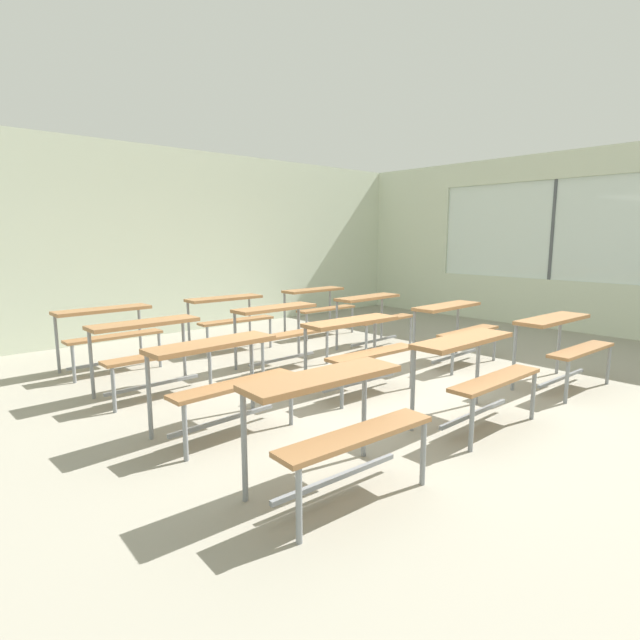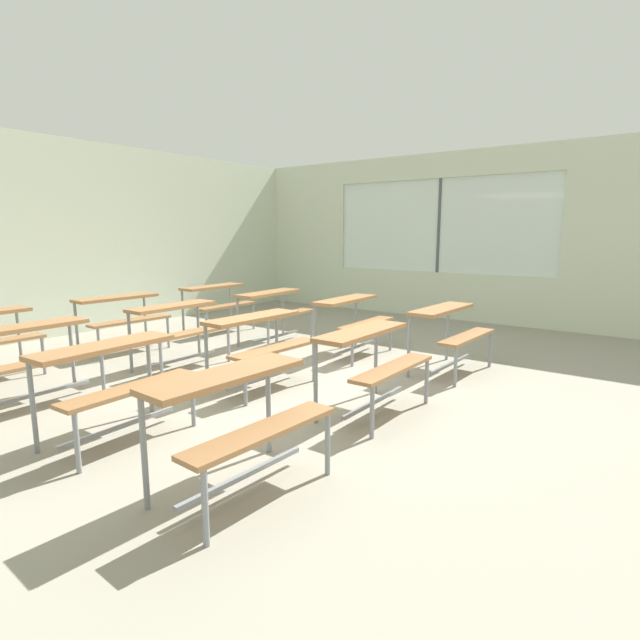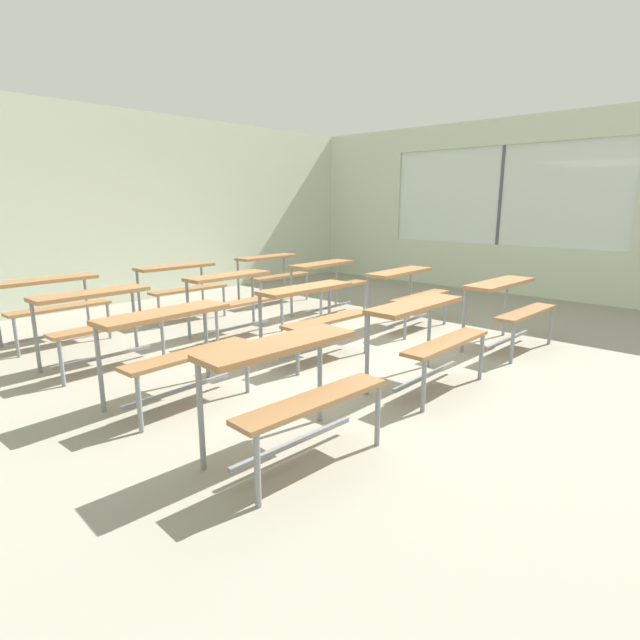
{
  "view_description": "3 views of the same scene",
  "coord_description": "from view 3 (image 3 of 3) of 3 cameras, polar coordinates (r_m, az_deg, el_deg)",
  "views": [
    {
      "loc": [
        -3.8,
        -3.3,
        1.6
      ],
      "look_at": [
        -0.12,
        0.8,
        0.67
      ],
      "focal_mm": 28.0,
      "sensor_mm": 36.0,
      "label": 1
    },
    {
      "loc": [
        -3.8,
        -3.3,
        1.6
      ],
      "look_at": [
        0.83,
        0.14,
        0.57
      ],
      "focal_mm": 28.0,
      "sensor_mm": 36.0,
      "label": 2
    },
    {
      "loc": [
        -3.8,
        -3.3,
        1.6
      ],
      "look_at": [
        0.02,
        0.24,
        0.36
      ],
      "focal_mm": 28.0,
      "sensor_mm": 36.0,
      "label": 3
    }
  ],
  "objects": [
    {
      "name": "desk_bench_r0c2",
      "position": [
        5.87,
        20.74,
        2.32
      ],
      "size": [
        1.12,
        0.63,
        0.74
      ],
      "rotation": [
        0.0,
        0.0,
        -0.04
      ],
      "color": "olive",
      "rests_on": "ground"
    },
    {
      "name": "desk_bench_r1c2",
      "position": [
        6.49,
        9.89,
        3.98
      ],
      "size": [
        1.12,
        0.62,
        0.74
      ],
      "rotation": [
        0.0,
        0.0,
        0.03
      ],
      "color": "olive",
      "rests_on": "ground"
    },
    {
      "name": "desk_bench_r2c2",
      "position": [
        7.22,
        0.89,
        5.1
      ],
      "size": [
        1.12,
        0.63,
        0.74
      ],
      "rotation": [
        0.0,
        0.0,
        0.04
      ],
      "color": "olive",
      "rests_on": "ground"
    },
    {
      "name": "desk_bench_r3c2",
      "position": [
        8.18,
        -5.53,
        6.02
      ],
      "size": [
        1.1,
        0.59,
        0.74
      ],
      "rotation": [
        0.0,
        0.0,
        -0.0
      ],
      "color": "olive",
      "rests_on": "ground"
    },
    {
      "name": "desk_bench_r3c0",
      "position": [
        6.48,
        -28.4,
        2.55
      ],
      "size": [
        1.11,
        0.61,
        0.74
      ],
      "rotation": [
        0.0,
        0.0,
        0.02
      ],
      "color": "olive",
      "rests_on": "ground"
    },
    {
      "name": "desk_bench_r0c0",
      "position": [
        3.13,
        -3.39,
        -6.02
      ],
      "size": [
        1.13,
        0.64,
        0.74
      ],
      "rotation": [
        0.0,
        0.0,
        -0.05
      ],
      "color": "olive",
      "rests_on": "ground"
    },
    {
      "name": "desk_bench_r3c1",
      "position": [
        7.19,
        -15.69,
        4.57
      ],
      "size": [
        1.12,
        0.63,
        0.74
      ],
      "rotation": [
        0.0,
        0.0,
        -0.03
      ],
      "color": "olive",
      "rests_on": "ground"
    },
    {
      "name": "wall_right",
      "position": [
        9.35,
        23.47,
        11.35
      ],
      "size": [
        0.12,
        9.0,
        3.0
      ],
      "color": "beige",
      "rests_on": "ground"
    },
    {
      "name": "desk_bench_r1c0",
      "position": [
        4.16,
        -16.45,
        -1.64
      ],
      "size": [
        1.12,
        0.63,
        0.74
      ],
      "rotation": [
        0.0,
        0.0,
        0.04
      ],
      "color": "olive",
      "rests_on": "ground"
    },
    {
      "name": "desk_bench_r2c1",
      "position": [
        6.13,
        -9.77,
        3.43
      ],
      "size": [
        1.11,
        0.61,
        0.74
      ],
      "rotation": [
        0.0,
        0.0,
        0.02
      ],
      "color": "olive",
      "rests_on": "ground"
    },
    {
      "name": "wall_back",
      "position": [
        8.68,
        -21.72,
        11.78
      ],
      "size": [
        10.0,
        0.12,
        3.0
      ],
      "primitive_type": "cube",
      "color": "beige",
      "rests_on": "ground"
    },
    {
      "name": "ground",
      "position": [
        5.29,
        1.73,
        -4.54
      ],
      "size": [
        10.0,
        9.0,
        0.05
      ],
      "primitive_type": "cube",
      "color": "gray"
    },
    {
      "name": "desk_bench_r0c1",
      "position": [
        4.42,
        11.98,
        -0.49
      ],
      "size": [
        1.1,
        0.59,
        0.74
      ],
      "rotation": [
        0.0,
        0.0,
        0.0
      ],
      "color": "olive",
      "rests_on": "ground"
    },
    {
      "name": "desk_bench_r1c1",
      "position": [
        5.16,
        -0.78,
        1.76
      ],
      "size": [
        1.12,
        0.63,
        0.74
      ],
      "rotation": [
        0.0,
        0.0,
        -0.04
      ],
      "color": "olive",
      "rests_on": "ground"
    },
    {
      "name": "desk_bench_r2c0",
      "position": [
        5.33,
        -24.05,
        0.97
      ],
      "size": [
        1.11,
        0.61,
        0.74
      ],
      "rotation": [
        0.0,
        0.0,
        0.02
      ],
      "color": "olive",
      "rests_on": "ground"
    }
  ]
}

